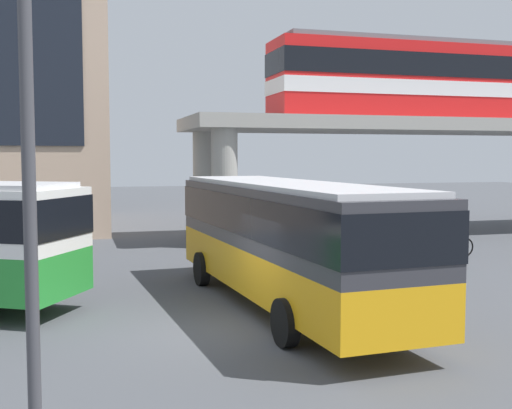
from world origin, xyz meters
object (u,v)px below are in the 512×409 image
at_px(bicycle_black, 454,247).
at_px(bicycle_orange, 378,239).
at_px(bus_main, 285,231).
at_px(train, 480,82).
at_px(pedestrian_at_kerb, 454,247).

bearing_deg(bicycle_black, bicycle_orange, 116.96).
height_order(bus_main, bicycle_orange, bus_main).
xyz_separation_m(train, bicycle_orange, (-7.43, -3.68, -7.26)).
bearing_deg(bicycle_black, pedestrian_at_kerb, -123.63).
distance_m(train, bicycle_black, 11.56).
xyz_separation_m(train, pedestrian_at_kerb, (-7.58, -9.53, -6.80)).
bearing_deg(pedestrian_at_kerb, bicycle_orange, 88.55).
bearing_deg(train, bicycle_black, -130.23).
relative_size(train, bicycle_black, 12.23).
bearing_deg(bicycle_black, train, 49.77).
height_order(bus_main, pedestrian_at_kerb, bus_main).
xyz_separation_m(train, bicycle_black, (-5.81, -6.87, -7.26)).
bearing_deg(train, bus_main, -138.63).
bearing_deg(bicycle_orange, train, 26.35).
bearing_deg(pedestrian_at_kerb, bicycle_black, 56.37).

